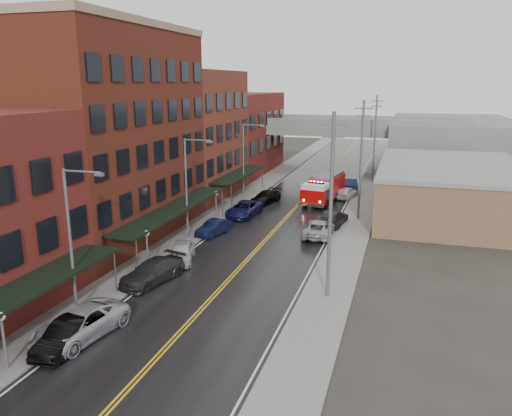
# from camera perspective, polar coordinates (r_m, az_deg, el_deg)

# --- Properties ---
(road) EXTENTS (11.00, 160.00, 0.02)m
(road) POSITION_cam_1_polar(r_m,az_deg,el_deg) (48.60, 2.50, -2.16)
(road) COLOR black
(road) RESTS_ON ground
(sidewalk_left) EXTENTS (3.00, 160.00, 0.15)m
(sidewalk_left) POSITION_cam_1_polar(r_m,az_deg,el_deg) (50.80, -5.50, -1.41)
(sidewalk_left) COLOR slate
(sidewalk_left) RESTS_ON ground
(sidewalk_right) EXTENTS (3.00, 160.00, 0.15)m
(sidewalk_right) POSITION_cam_1_polar(r_m,az_deg,el_deg) (47.39, 11.09, -2.77)
(sidewalk_right) COLOR slate
(sidewalk_right) RESTS_ON ground
(curb_left) EXTENTS (0.30, 160.00, 0.15)m
(curb_left) POSITION_cam_1_polar(r_m,az_deg,el_deg) (50.22, -3.75, -1.56)
(curb_left) COLOR gray
(curb_left) RESTS_ON ground
(curb_right) EXTENTS (0.30, 160.00, 0.15)m
(curb_right) POSITION_cam_1_polar(r_m,az_deg,el_deg) (47.56, 9.12, -2.62)
(curb_right) COLOR gray
(curb_right) RESTS_ON ground
(brick_building_b) EXTENTS (9.00, 20.00, 18.00)m
(brick_building_b) POSITION_cam_1_polar(r_m,az_deg,el_deg) (45.77, -16.18, 7.77)
(brick_building_b) COLOR #4D2114
(brick_building_b) RESTS_ON ground
(brick_building_c) EXTENTS (9.00, 15.00, 15.00)m
(brick_building_c) POSITION_cam_1_polar(r_m,az_deg,el_deg) (61.27, -7.16, 8.30)
(brick_building_c) COLOR maroon
(brick_building_c) RESTS_ON ground
(brick_building_far) EXTENTS (9.00, 20.00, 12.00)m
(brick_building_far) POSITION_cam_1_polar(r_m,az_deg,el_deg) (77.66, -1.85, 8.52)
(brick_building_far) COLOR maroon
(brick_building_far) RESTS_ON ground
(tan_building) EXTENTS (14.00, 22.00, 5.00)m
(tan_building) POSITION_cam_1_polar(r_m,az_deg,el_deg) (56.50, 21.11, 1.82)
(tan_building) COLOR brown
(tan_building) RESTS_ON ground
(right_far_block) EXTENTS (18.00, 30.00, 8.00)m
(right_far_block) POSITION_cam_1_polar(r_m,az_deg,el_deg) (85.99, 21.25, 6.79)
(right_far_block) COLOR slate
(right_far_block) RESTS_ON ground
(awning_0) EXTENTS (2.60, 16.00, 3.09)m
(awning_0) POSITION_cam_1_polar(r_m,az_deg,el_deg) (29.04, -26.03, -8.96)
(awning_0) COLOR black
(awning_0) RESTS_ON ground
(awning_1) EXTENTS (2.60, 18.00, 3.09)m
(awning_1) POSITION_cam_1_polar(r_m,az_deg,el_deg) (43.97, -9.26, -0.07)
(awning_1) COLOR black
(awning_1) RESTS_ON ground
(awning_2) EXTENTS (2.60, 13.00, 3.09)m
(awning_2) POSITION_cam_1_polar(r_m,az_deg,el_deg) (59.80, -1.92, 3.89)
(awning_2) COLOR black
(awning_2) RESTS_ON ground
(globe_lamp_0) EXTENTS (0.44, 0.44, 3.12)m
(globe_lamp_0) POSITION_cam_1_polar(r_m,az_deg,el_deg) (27.30, -27.02, -12.11)
(globe_lamp_0) COLOR #59595B
(globe_lamp_0) RESTS_ON ground
(globe_lamp_1) EXTENTS (0.44, 0.44, 3.12)m
(globe_lamp_1) POSITION_cam_1_polar(r_m,az_deg,el_deg) (37.72, -12.37, -3.70)
(globe_lamp_1) COLOR #59595B
(globe_lamp_1) RESTS_ON ground
(globe_lamp_2) EXTENTS (0.44, 0.44, 3.12)m
(globe_lamp_2) POSITION_cam_1_polar(r_m,az_deg,el_deg) (49.92, -4.60, 0.98)
(globe_lamp_2) COLOR #59595B
(globe_lamp_2) RESTS_ON ground
(street_lamp_0) EXTENTS (2.64, 0.22, 9.00)m
(street_lamp_0) POSITION_cam_1_polar(r_m,az_deg,el_deg) (30.59, -20.16, -2.85)
(street_lamp_0) COLOR #59595B
(street_lamp_0) RESTS_ON ground
(street_lamp_1) EXTENTS (2.64, 0.22, 9.00)m
(street_lamp_1) POSITION_cam_1_polar(r_m,az_deg,el_deg) (43.97, -7.70, 2.92)
(street_lamp_1) COLOR #59595B
(street_lamp_1) RESTS_ON ground
(street_lamp_2) EXTENTS (2.64, 0.22, 9.00)m
(street_lamp_2) POSITION_cam_1_polar(r_m,az_deg,el_deg) (58.69, -1.22, 5.87)
(street_lamp_2) COLOR #59595B
(street_lamp_2) RESTS_ON ground
(utility_pole_0) EXTENTS (1.80, 0.24, 12.00)m
(utility_pole_0) POSITION_cam_1_polar(r_m,az_deg,el_deg) (31.38, 8.54, 0.42)
(utility_pole_0) COLOR #59595B
(utility_pole_0) RESTS_ON ground
(utility_pole_1) EXTENTS (1.80, 0.24, 12.00)m
(utility_pole_1) POSITION_cam_1_polar(r_m,az_deg,el_deg) (50.92, 11.91, 5.56)
(utility_pole_1) COLOR #59595B
(utility_pole_1) RESTS_ON ground
(utility_pole_2) EXTENTS (1.80, 0.24, 12.00)m
(utility_pole_2) POSITION_cam_1_polar(r_m,az_deg,el_deg) (70.71, 13.42, 7.83)
(utility_pole_2) COLOR #59595B
(utility_pole_2) RESTS_ON ground
(overpass) EXTENTS (40.00, 10.00, 7.50)m
(overpass) POSITION_cam_1_polar(r_m,az_deg,el_deg) (78.42, 8.45, 8.42)
(overpass) COLOR slate
(overpass) RESTS_ON ground
(fire_truck) EXTENTS (4.45, 9.04, 3.19)m
(fire_truck) POSITION_cam_1_polar(r_m,az_deg,el_deg) (58.76, 7.74, 2.33)
(fire_truck) COLOR #B30A08
(fire_truck) RESTS_ON ground
(parked_car_left_1) EXTENTS (1.84, 4.59, 1.48)m
(parked_car_left_1) POSITION_cam_1_polar(r_m,az_deg,el_deg) (28.90, -20.84, -13.43)
(parked_car_left_1) COLOR black
(parked_car_left_1) RESTS_ON ground
(parked_car_left_2) EXTENTS (3.65, 6.27, 1.64)m
(parked_car_left_2) POSITION_cam_1_polar(r_m,az_deg,el_deg) (29.64, -19.55, -12.43)
(parked_car_left_2) COLOR #A3A5AB
(parked_car_left_2) RESTS_ON ground
(parked_car_left_3) EXTENTS (3.41, 5.75, 1.56)m
(parked_car_left_3) POSITION_cam_1_polar(r_m,az_deg,el_deg) (35.99, -11.77, -7.14)
(parked_car_left_3) COLOR #272729
(parked_car_left_3) RESTS_ON ground
(parked_car_left_4) EXTENTS (3.10, 4.86, 1.54)m
(parked_car_left_4) POSITION_cam_1_polar(r_m,az_deg,el_deg) (39.61, -8.51, -5.00)
(parked_car_left_4) COLOR #B7B7B7
(parked_car_left_4) RESTS_ON ground
(parked_car_left_5) EXTENTS (2.43, 4.37, 1.36)m
(parked_car_left_5) POSITION_cam_1_polar(r_m,az_deg,el_deg) (46.06, -4.84, -2.25)
(parked_car_left_5) COLOR black
(parked_car_left_5) RESTS_ON ground
(parked_car_left_6) EXTENTS (2.91, 5.77, 1.56)m
(parked_car_left_6) POSITION_cam_1_polar(r_m,az_deg,el_deg) (52.18, -1.39, -0.12)
(parked_car_left_6) COLOR #131447
(parked_car_left_6) RESTS_ON ground
(parked_car_left_7) EXTENTS (3.13, 5.19, 1.41)m
(parked_car_left_7) POSITION_cam_1_polar(r_m,az_deg,el_deg) (57.98, 1.13, 1.26)
(parked_car_left_7) COLOR black
(parked_car_left_7) RESTS_ON ground
(parked_car_right_0) EXTENTS (2.54, 5.46, 1.51)m
(parked_car_right_0) POSITION_cam_1_polar(r_m,az_deg,el_deg) (45.84, 7.25, -2.30)
(parked_car_right_0) COLOR #A3A7AB
(parked_car_right_0) RESTS_ON ground
(parked_car_right_1) EXTENTS (2.82, 5.70, 1.59)m
(parked_car_right_1) POSITION_cam_1_polar(r_m,az_deg,el_deg) (49.27, 8.71, -1.14)
(parked_car_right_1) COLOR #252528
(parked_car_right_1) RESTS_ON ground
(parked_car_right_2) EXTENTS (2.75, 4.49, 1.43)m
(parked_car_right_2) POSITION_cam_1_polar(r_m,az_deg,el_deg) (61.22, 10.32, 1.74)
(parked_car_right_2) COLOR silver
(parked_car_right_2) RESTS_ON ground
(parked_car_right_3) EXTENTS (2.49, 5.17, 1.63)m
(parked_car_right_3) POSITION_cam_1_polar(r_m,az_deg,el_deg) (65.70, 10.69, 2.66)
(parked_car_right_3) COLOR black
(parked_car_right_3) RESTS_ON ground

